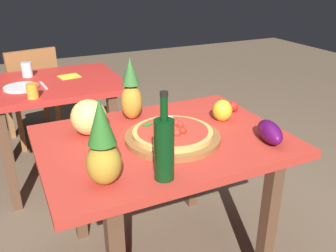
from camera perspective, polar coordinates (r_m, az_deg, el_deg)
The scene contains 18 objects.
display_table at distance 1.74m, azimuth -0.70°, elevation -4.63°, with size 1.13×0.83×0.72m.
background_table at distance 2.69m, azimuth -17.92°, elevation 4.40°, with size 0.98×0.78×0.72m.
dining_chair at distance 3.31m, azimuth -20.54°, elevation 5.18°, with size 0.47×0.47×0.85m.
pizza_board at distance 1.67m, azimuth 0.73°, elevation -1.81°, with size 0.44×0.44×0.03m, color brown.
pizza at distance 1.66m, azimuth 0.70°, elevation -0.93°, with size 0.37×0.37×0.05m.
wine_bottle at distance 1.32m, azimuth -0.61°, elevation -3.43°, with size 0.08×0.08×0.34m.
pineapple_left at distance 1.31m, azimuth -10.22°, elevation -3.32°, with size 0.13×0.13×0.33m.
pineapple_right at distance 1.87m, azimuth -5.82°, elevation 5.33°, with size 0.11×0.11×0.33m.
melon at distance 1.74m, azimuth -12.33°, elevation 1.36°, with size 0.17×0.17×0.17m, color #ECD36F.
bell_pepper at distance 1.89m, azimuth 8.52°, elevation 2.42°, with size 0.10×0.10×0.11m, color yellow.
eggplant at distance 1.71m, azimuth 15.71°, elevation -0.90°, with size 0.20×0.09×0.09m, color #510D50.
tomato_by_bottle at distance 1.51m, azimuth -11.18°, elevation -4.23°, with size 0.07×0.07×0.07m, color red.
tomato_at_corner at distance 2.02m, azimuth 10.20°, elevation 3.07°, with size 0.06×0.06×0.06m, color red.
drinking_glass_juice at distance 2.34m, azimuth -20.54°, elevation 5.19°, with size 0.07×0.07×0.09m, color gold.
drinking_glass_water at distance 2.83m, azimuth -21.28°, elevation 8.26°, with size 0.08×0.08×0.10m, color silver.
dinner_plate at distance 2.57m, azimuth -22.09°, elevation 5.65°, with size 0.22×0.22×0.02m, color white.
knife_utensil at distance 2.58m, azimuth -19.00°, elevation 6.08°, with size 0.02×0.18×0.01m, color silver.
napkin_folded at distance 2.74m, azimuth -15.25°, elevation 7.52°, with size 0.14×0.12×0.01m, color yellow.
Camera 1 is at (-0.63, -1.39, 1.45)m, focal length 38.80 mm.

